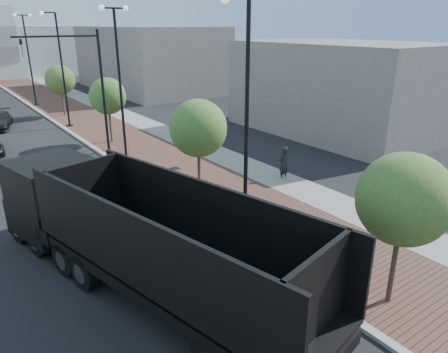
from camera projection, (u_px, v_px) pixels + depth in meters
sidewalk at (81, 111)px, 41.50m from camera, size 7.00×140.00×0.12m
concrete_strip at (107, 108)px, 42.97m from camera, size 2.40×140.00×0.13m
curb at (45, 115)px, 39.57m from camera, size 0.30×140.00×0.14m
dump_truck at (103, 228)px, 14.38m from camera, size 5.86×14.20×3.86m
white_sedan at (85, 181)px, 21.05m from camera, size 2.57×4.94×1.55m
pedestrian at (283, 163)px, 23.13m from camera, size 0.78×0.59×1.95m
streetlight_1 at (244, 136)px, 15.52m from camera, size 1.44×0.56×9.21m
streetlight_2 at (120, 86)px, 24.55m from camera, size 1.72×0.56×9.28m
streetlight_3 at (62, 75)px, 33.79m from camera, size 1.44×0.56×9.21m
streetlight_4 at (29, 60)px, 42.83m from camera, size 1.72×0.56×9.28m
traffic_mast at (88, 79)px, 26.29m from camera, size 5.09×0.20×8.00m
tree_0 at (404, 199)px, 11.88m from camera, size 2.74×2.74×4.94m
tree_1 at (199, 128)px, 20.28m from camera, size 2.85×2.85×4.92m
tree_2 at (108, 96)px, 29.42m from camera, size 2.61×2.60×4.77m
tree_3 at (61, 80)px, 38.58m from camera, size 2.71×2.71×4.76m
commercial_block_ne at (148, 59)px, 54.60m from camera, size 12.00×22.00×8.00m
commercial_block_e at (338, 88)px, 33.02m from camera, size 10.00×16.00×7.00m
utility_cover_1 at (311, 241)px, 16.50m from camera, size 0.50×0.50×0.02m
utility_cover_2 at (175, 168)px, 24.88m from camera, size 0.50×0.50×0.02m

